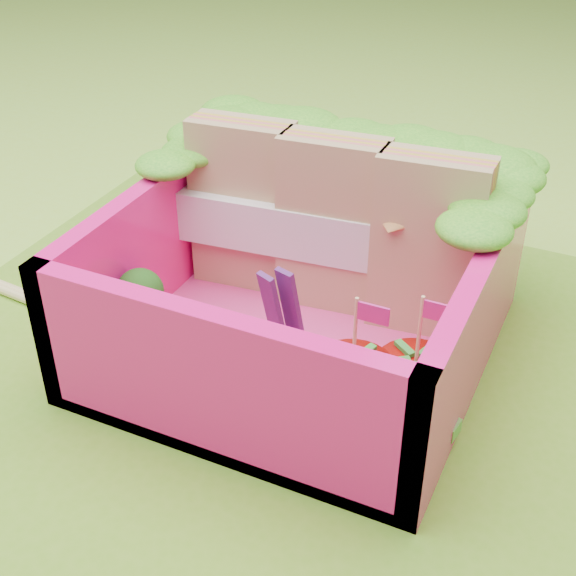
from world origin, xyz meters
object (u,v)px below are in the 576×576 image
(sandwich_stack, at_px, (333,226))
(strawberry_left, at_px, (352,393))
(bento_box, at_px, (302,286))
(chopsticks, at_px, (31,299))
(broccoli, at_px, (144,305))
(strawberry_right, at_px, (413,390))

(sandwich_stack, bearing_deg, strawberry_left, -62.32)
(bento_box, bearing_deg, sandwich_stack, 89.02)
(bento_box, xyz_separation_m, chopsticks, (-1.10, -0.19, -0.25))
(bento_box, distance_m, sandwich_stack, 0.29)
(strawberry_left, bearing_deg, broccoli, 173.65)
(bento_box, relative_size, sandwich_stack, 1.05)
(bento_box, relative_size, broccoli, 3.98)
(strawberry_right, bearing_deg, bento_box, 152.60)
(chopsticks, bearing_deg, strawberry_left, -6.57)
(bento_box, distance_m, chopsticks, 1.15)
(strawberry_left, height_order, strawberry_right, strawberry_left)
(bento_box, bearing_deg, broccoli, -151.30)
(bento_box, height_order, strawberry_left, bento_box)
(bento_box, relative_size, strawberry_right, 2.70)
(strawberry_left, distance_m, chopsticks, 1.45)
(broccoli, xyz_separation_m, chopsticks, (-0.61, 0.07, -0.20))
(strawberry_left, relative_size, chopsticks, 0.21)
(sandwich_stack, distance_m, strawberry_left, 0.74)
(broccoli, xyz_separation_m, strawberry_left, (0.82, -0.09, -0.04))
(bento_box, height_order, sandwich_stack, sandwich_stack)
(sandwich_stack, height_order, strawberry_left, sandwich_stack)
(strawberry_left, distance_m, strawberry_right, 0.19)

